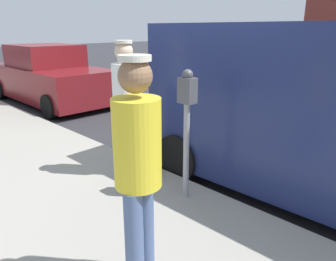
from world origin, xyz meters
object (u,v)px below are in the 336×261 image
(pedestrian_in_yellow, at_px, (138,163))
(pedestrian_in_white, at_px, (126,100))
(parking_meter_near, at_px, (187,113))
(parked_sedan_behind, at_px, (50,77))

(pedestrian_in_yellow, xyz_separation_m, pedestrian_in_white, (-1.21, -1.68, 0.01))
(parking_meter_near, bearing_deg, pedestrian_in_white, -86.71)
(pedestrian_in_yellow, relative_size, parked_sedan_behind, 0.40)
(pedestrian_in_white, bearing_deg, parked_sedan_behind, -106.25)
(pedestrian_in_white, bearing_deg, pedestrian_in_yellow, 54.21)
(pedestrian_in_yellow, height_order, parked_sedan_behind, pedestrian_in_yellow)
(parking_meter_near, xyz_separation_m, pedestrian_in_yellow, (1.27, 0.66, -0.01))
(pedestrian_in_yellow, bearing_deg, parking_meter_near, -152.60)
(parking_meter_near, relative_size, pedestrian_in_white, 0.85)
(pedestrian_in_white, xyz_separation_m, parked_sedan_behind, (-1.65, -5.66, -0.44))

